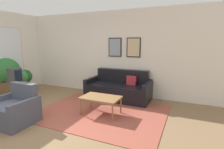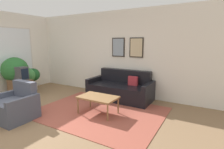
# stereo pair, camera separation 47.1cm
# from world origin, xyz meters

# --- Properties ---
(ground_plane) EXTENTS (16.00, 16.00, 0.00)m
(ground_plane) POSITION_xyz_m (0.00, 0.00, 0.00)
(ground_plane) COLOR #846647
(area_rug) EXTENTS (3.07, 2.31, 0.01)m
(area_rug) POSITION_xyz_m (1.00, 1.27, 0.01)
(area_rug) COLOR #9E4C3D
(area_rug) RESTS_ON ground_plane
(wall_back) EXTENTS (8.00, 0.09, 2.70)m
(wall_back) POSITION_xyz_m (0.01, 2.93, 1.35)
(wall_back) COLOR white
(wall_back) RESTS_ON ground_plane
(couch) EXTENTS (1.92, 0.90, 0.86)m
(couch) POSITION_xyz_m (1.00, 2.46, 0.30)
(couch) COLOR black
(couch) RESTS_ON ground_plane
(coffee_table) EXTENTS (0.92, 0.57, 0.43)m
(coffee_table) POSITION_xyz_m (1.05, 1.17, 0.39)
(coffee_table) COLOR olive
(coffee_table) RESTS_ON ground_plane
(tv_stand) EXTENTS (0.75, 0.45, 0.53)m
(tv_stand) POSITION_xyz_m (-1.94, 1.13, 0.26)
(tv_stand) COLOR brown
(tv_stand) RESTS_ON ground_plane
(tv) EXTENTS (0.57, 0.28, 0.43)m
(tv) POSITION_xyz_m (-1.94, 1.13, 0.74)
(tv) COLOR #424247
(tv) RESTS_ON tv_stand
(armchair) EXTENTS (0.85, 0.76, 0.82)m
(armchair) POSITION_xyz_m (-0.41, 0.02, 0.28)
(armchair) COLOR #474C5B
(armchair) RESTS_ON ground_plane
(potted_plant_tall) EXTENTS (0.84, 0.84, 1.23)m
(potted_plant_tall) POSITION_xyz_m (-2.30, 1.22, 0.79)
(potted_plant_tall) COLOR #935638
(potted_plant_tall) RESTS_ON ground_plane
(potted_plant_by_window) EXTENTS (0.46, 0.46, 0.78)m
(potted_plant_by_window) POSITION_xyz_m (-2.25, 1.84, 0.50)
(potted_plant_by_window) COLOR beige
(potted_plant_by_window) RESTS_ON ground_plane
(potted_plant_small) EXTENTS (0.52, 0.52, 0.84)m
(potted_plant_small) POSITION_xyz_m (-2.16, 1.55, 0.54)
(potted_plant_small) COLOR beige
(potted_plant_small) RESTS_ON ground_plane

